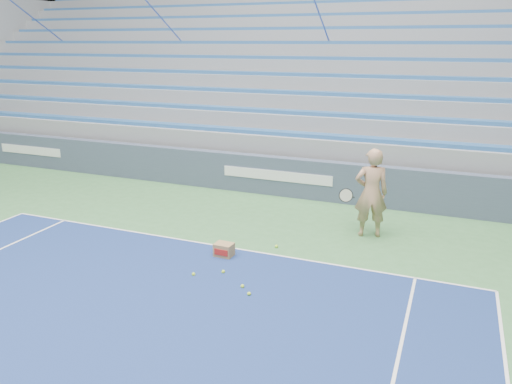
% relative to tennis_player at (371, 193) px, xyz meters
% --- Properties ---
extents(sponsor_barrier, '(30.00, 0.32, 1.10)m').
position_rel_tennis_player_xyz_m(sponsor_barrier, '(-2.93, 2.17, -0.45)').
color(sponsor_barrier, '#3D475C').
rests_on(sponsor_barrier, ground).
extents(bleachers, '(31.00, 9.15, 7.30)m').
position_rel_tennis_player_xyz_m(bleachers, '(-2.93, 7.89, 1.35)').
color(bleachers, gray).
rests_on(bleachers, ground).
extents(tennis_player, '(1.03, 0.96, 2.01)m').
position_rel_tennis_player_xyz_m(tennis_player, '(0.00, 0.00, 0.00)').
color(tennis_player, tan).
rests_on(tennis_player, ground).
extents(ball_box, '(0.38, 0.30, 0.28)m').
position_rel_tennis_player_xyz_m(ball_box, '(-2.53, -2.24, -0.86)').
color(ball_box, olive).
rests_on(ball_box, ground).
extents(tennis_ball_0, '(0.07, 0.07, 0.07)m').
position_rel_tennis_player_xyz_m(tennis_ball_0, '(-1.64, -3.36, -0.97)').
color(tennis_ball_0, '#BEF031').
rests_on(tennis_ball_0, ground).
extents(tennis_ball_1, '(0.07, 0.07, 0.07)m').
position_rel_tennis_player_xyz_m(tennis_ball_1, '(-1.42, -3.57, -0.97)').
color(tennis_ball_1, '#BEF031').
rests_on(tennis_ball_1, ground).
extents(tennis_ball_2, '(0.07, 0.07, 0.07)m').
position_rel_tennis_player_xyz_m(tennis_ball_2, '(-2.68, -3.26, -0.97)').
color(tennis_ball_2, '#BEF031').
rests_on(tennis_ball_2, ground).
extents(tennis_ball_3, '(0.07, 0.07, 0.07)m').
position_rel_tennis_player_xyz_m(tennis_ball_3, '(-1.69, -1.44, -0.97)').
color(tennis_ball_3, '#BEF031').
rests_on(tennis_ball_3, ground).
extents(tennis_ball_4, '(0.07, 0.07, 0.07)m').
position_rel_tennis_player_xyz_m(tennis_ball_4, '(-2.21, -2.96, -0.97)').
color(tennis_ball_4, '#BEF031').
rests_on(tennis_ball_4, ground).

